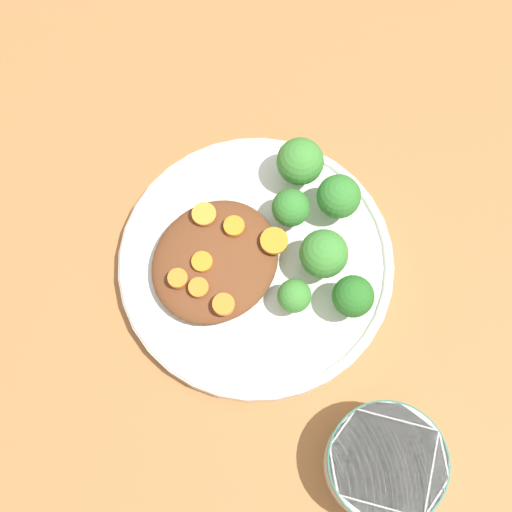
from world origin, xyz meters
TOP-DOWN VIEW (x-y plane):
  - ground_plane at (0.00, 0.00)m, footprint 4.00×4.00m
  - plate at (0.00, 0.00)m, footprint 0.27×0.27m
  - dip_bowl at (0.09, 0.21)m, footprint 0.11×0.11m
  - stew_mound at (0.03, -0.03)m, footprint 0.13×0.12m
  - broccoli_floret_0 at (-0.06, 0.00)m, footprint 0.04×0.04m
  - broccoli_floret_1 at (0.01, 0.05)m, footprint 0.03×0.03m
  - broccoli_floret_2 at (-0.09, 0.03)m, footprint 0.04×0.04m
  - broccoli_floret_3 at (-0.03, 0.05)m, footprint 0.05×0.05m
  - broccoli_floret_4 at (-0.02, 0.10)m, footprint 0.04×0.04m
  - broccoli_floret_5 at (-0.10, -0.02)m, footprint 0.05×0.05m
  - carrot_slice_0 at (0.04, -0.03)m, footprint 0.02×0.02m
  - carrot_slice_1 at (0.00, -0.06)m, footprint 0.02×0.02m
  - carrot_slice_2 at (-0.01, -0.03)m, footprint 0.02×0.02m
  - carrot_slice_3 at (0.07, -0.04)m, footprint 0.02×0.02m
  - carrot_slice_4 at (0.06, 0.01)m, footprint 0.02×0.02m
  - carrot_slice_5 at (-0.02, 0.01)m, footprint 0.03×0.03m
  - carrot_slice_6 at (0.06, -0.02)m, footprint 0.02×0.02m

SIDE VIEW (x-z plane):
  - ground_plane at x=0.00m, z-range 0.00..0.00m
  - plate at x=0.00m, z-range 0.00..0.02m
  - dip_bowl at x=0.09m, z-range 0.00..0.06m
  - stew_mound at x=0.03m, z-range 0.02..0.05m
  - broccoli_floret_1 at x=0.01m, z-range 0.02..0.07m
  - broccoli_floret_0 at x=-0.06m, z-range 0.02..0.07m
  - carrot_slice_1 at x=0.00m, z-range 0.05..0.05m
  - carrot_slice_5 at x=-0.02m, z-range 0.05..0.05m
  - carrot_slice_6 at x=0.06m, z-range 0.05..0.05m
  - carrot_slice_0 at x=0.04m, z-range 0.05..0.05m
  - carrot_slice_3 at x=0.07m, z-range 0.05..0.05m
  - carrot_slice_4 at x=0.06m, z-range 0.05..0.05m
  - carrot_slice_2 at x=-0.01m, z-range 0.05..0.05m
  - broccoli_floret_4 at x=-0.02m, z-range 0.02..0.08m
  - broccoli_floret_2 at x=-0.09m, z-range 0.02..0.08m
  - broccoli_floret_5 at x=-0.10m, z-range 0.02..0.09m
  - broccoli_floret_3 at x=-0.03m, z-range 0.02..0.09m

